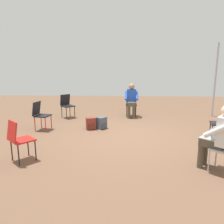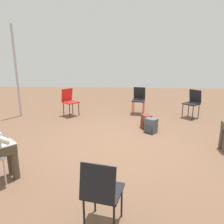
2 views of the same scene
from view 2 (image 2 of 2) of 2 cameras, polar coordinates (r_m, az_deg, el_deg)
ground_plane at (r=4.94m, az=3.63°, el=-7.80°), size 15.77×15.77×0.00m
chair_northeast at (r=7.08m, az=20.34°, el=2.58°), size 0.59×0.58×0.85m
chair_south at (r=2.50m, az=-2.82°, el=-19.73°), size 0.48×0.51×0.85m
chair_northwest at (r=6.98m, az=-11.07°, el=3.09°), size 0.59×0.58×0.85m
chair_north at (r=7.16m, az=7.02°, el=3.56°), size 0.47×0.50×0.85m
backpack_near_laptop_user at (r=5.53m, az=10.15°, el=-3.69°), size 0.34×0.33×0.36m
backpack_by_empty_chair at (r=5.82m, az=8.94°, el=-2.68°), size 0.30×0.33×0.36m
tent_pole_far at (r=7.26m, az=-23.71°, el=9.56°), size 0.07×0.07×2.74m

